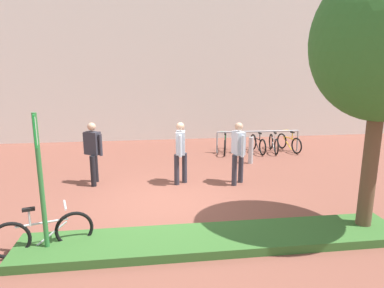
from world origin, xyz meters
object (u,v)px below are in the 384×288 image
Objects in this scene: person_suited_dark at (93,149)px; person_shirt_blue at (238,149)px; tree_sidewalk at (384,43)px; bike_rack_cluster at (258,143)px; bollard_steel at (251,150)px; person_shirt_white at (181,149)px; bike_at_sign at (43,234)px; parking_sign_post at (39,165)px.

person_shirt_blue is at bearing -7.40° from person_suited_dark.
tree_sidewalk reaches higher than bike_rack_cluster.
person_shirt_white is (-2.54, -1.72, 0.53)m from bollard_steel.
person_shirt_white and person_shirt_blue have the same top height.
person_shirt_white is (2.71, 3.29, 0.63)m from bike_at_sign.
bollard_steel is (-0.74, -1.52, 0.10)m from bike_rack_cluster.
person_suited_dark reaches higher than bike_rack_cluster.
person_suited_dark is at bearing 85.80° from parking_sign_post.
person_shirt_blue reaches higher than bike_rack_cluster.
person_shirt_white is 2.38m from person_suited_dark.
tree_sidewalk is 1.55× the size of bike_rack_cluster.
person_shirt_white is 1.00× the size of person_shirt_blue.
person_shirt_white is (2.63, 3.39, -0.62)m from parking_sign_post.
person_shirt_blue is at bearing 35.64° from bike_at_sign.
person_shirt_white is at bearing -6.64° from person_suited_dark.
bollard_steel reaches higher than bike_at_sign.
bike_at_sign is at bearing 127.87° from parking_sign_post.
person_shirt_blue is at bearing 37.02° from parking_sign_post.
person_shirt_blue is (1.55, -0.23, 0.00)m from person_shirt_white.
tree_sidewalk is 2.03× the size of parking_sign_post.
parking_sign_post is at bearing -52.13° from bike_at_sign.
person_shirt_white is at bearing 134.55° from tree_sidewalk.
bike_rack_cluster is 1.69m from bollard_steel.
bollard_steel is 2.25m from person_shirt_blue.
person_shirt_white is (-3.27, -3.24, 0.64)m from bike_rack_cluster.
bike_rack_cluster is 1.87× the size of person_shirt_white.
parking_sign_post is at bearing -94.20° from person_suited_dark.
bike_rack_cluster is 1.87× the size of person_shirt_blue.
person_shirt_white is at bearing 171.46° from person_shirt_blue.
bike_rack_cluster is 1.87× the size of person_suited_dark.
tree_sidewalk is 5.95m from bollard_steel.
bike_at_sign is 4.30m from person_shirt_white.
person_shirt_white reaches higher than bollard_steel.
person_shirt_blue reaches higher than bollard_steel.
parking_sign_post reaches higher than person_shirt_blue.
parking_sign_post is 1.43× the size of person_shirt_blue.
parking_sign_post is 1.51× the size of bike_at_sign.
person_suited_dark is at bearing -163.51° from bollard_steel.
person_shirt_white is 1.00× the size of person_suited_dark.
bike_at_sign is at bearing -144.36° from person_shirt_blue.
parking_sign_post is 0.77× the size of bike_rack_cluster.
person_suited_dark is (-4.90, -1.45, 0.53)m from bollard_steel.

